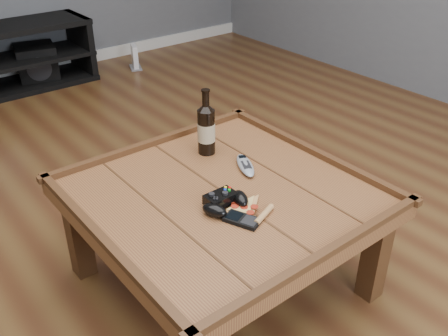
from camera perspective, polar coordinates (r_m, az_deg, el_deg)
ground at (r=2.14m, az=-0.15°, el=-12.90°), size 6.00×6.00×0.00m
coffee_table at (r=1.89m, az=-0.16°, el=-4.22°), size 1.03×1.03×0.48m
beer_bottle at (r=2.07m, az=-2.04°, el=4.58°), size 0.07×0.07×0.28m
game_controller at (r=1.76m, az=0.08°, el=-3.88°), size 0.20×0.13×0.05m
pizza_slice at (r=1.75m, az=2.64°, el=-4.79°), size 0.19×0.24×0.02m
smartphone at (r=1.70m, az=2.10°, el=-5.94°), size 0.11×0.14×0.02m
remote_control at (r=2.00m, az=2.45°, el=0.32°), size 0.13×0.19×0.03m
subwoofer at (r=4.41m, az=-20.58°, el=11.10°), size 0.37×0.37×0.30m
game_console at (r=4.53m, az=-10.16°, el=12.28°), size 0.15×0.19×0.21m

